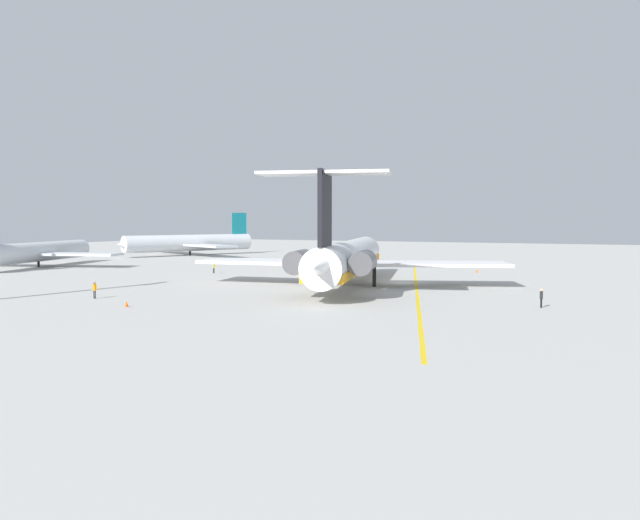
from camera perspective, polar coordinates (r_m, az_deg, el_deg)
name	(u,v)px	position (r m, az deg, el deg)	size (l,w,h in m)	color
ground	(402,283)	(80.84, 7.61, -2.13)	(302.78, 302.78, 0.00)	#ADADA8
main_jetliner	(347,258)	(76.06, 2.57, 0.23)	(44.38, 39.66, 13.08)	white
airliner_mid_left	(41,252)	(118.97, -24.57, 0.72)	(29.86, 29.87, 9.06)	silver
airliner_mid_right	(186,243)	(145.64, -12.36, 1.57)	(31.81, 32.12, 10.05)	silver
ground_crew_near_nose	(214,266)	(96.13, -9.88, -0.59)	(0.42, 0.27, 1.67)	black
ground_crew_near_tail	(541,296)	(60.89, 19.94, -3.15)	(0.42, 0.29, 1.81)	black
ground_crew_portside	(94,288)	(68.17, -20.29, -2.46)	(0.28, 0.43, 1.77)	black
safety_cone_nose	(126,304)	(60.85, -17.61, -3.93)	(0.40, 0.40, 0.55)	#EA590F
safety_cone_wingtip	(477,271)	(98.97, 14.39, -0.99)	(0.40, 0.40, 0.55)	#EA590F
taxiway_centreline	(416,288)	(74.80, 8.95, -2.61)	(79.16, 0.36, 0.01)	gold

